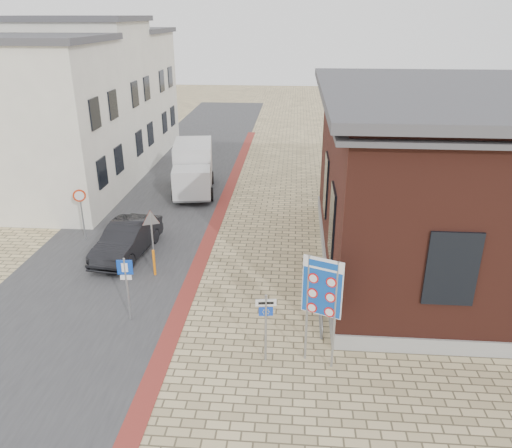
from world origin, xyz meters
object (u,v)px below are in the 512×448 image
(essen_sign, at_px, (266,319))
(sedan, at_px, (127,239))
(parking_sign, at_px, (126,279))
(border_sign, at_px, (322,289))
(box_truck, at_px, (193,168))
(bollard, at_px, (154,263))

(essen_sign, bearing_deg, sedan, 126.29)
(essen_sign, bearing_deg, parking_sign, 151.90)
(border_sign, distance_m, essen_sign, 1.80)
(border_sign, bearing_deg, parking_sign, -173.41)
(box_truck, bearing_deg, sedan, -106.99)
(sedan, distance_m, bollard, 2.28)
(sedan, height_order, bollard, sedan)
(essen_sign, height_order, bollard, essen_sign)
(parking_sign, bearing_deg, bollard, 85.58)
(parking_sign, bearing_deg, box_truck, 87.39)
(border_sign, bearing_deg, box_truck, 136.21)
(sedan, xyz_separation_m, bollard, (1.57, -1.65, -0.16))
(sedan, bearing_deg, border_sign, -32.76)
(box_truck, height_order, essen_sign, box_truck)
(sedan, distance_m, parking_sign, 4.97)
(parking_sign, distance_m, bollard, 3.15)
(box_truck, distance_m, border_sign, 15.81)
(sedan, xyz_separation_m, box_truck, (1.16, 8.09, 0.66))
(box_truck, distance_m, essen_sign, 15.24)
(sedan, relative_size, box_truck, 0.80)
(border_sign, relative_size, parking_sign, 1.48)
(essen_sign, bearing_deg, bollard, 126.35)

